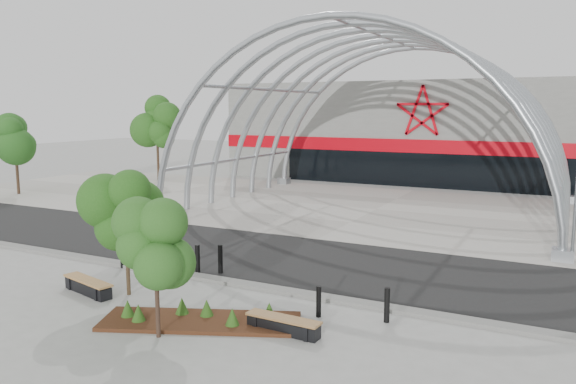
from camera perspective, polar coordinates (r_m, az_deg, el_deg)
The scene contains 19 objects.
ground at distance 19.66m, azimuth -5.35°, elevation -9.08°, with size 140.00×140.00×0.00m, color gray.
road at distance 22.57m, azimuth -0.58°, elevation -6.69°, with size 140.00×7.00×0.02m, color black.
forecourt at distance 33.42m, azimuth 8.96°, elevation -1.76°, with size 60.00×17.00×0.04m, color #A19B92.
kerb at distance 19.44m, azimuth -5.75°, elevation -9.10°, with size 60.00×0.50×0.12m, color slate.
arena_building at distance 50.32m, azimuth 15.45°, elevation 6.02°, with size 34.00×15.24×8.00m.
vault_canopy at distance 33.42m, azimuth 8.96°, elevation -1.77°, with size 20.80×15.80×20.36m.
planting_bed at distance 16.22m, azimuth -9.11°, elevation -12.52°, with size 5.73×3.67×0.58m.
signal_pole at distance 23.85m, azimuth 27.20°, elevation -1.01°, with size 0.24×0.64×4.54m.
street_tree_0 at distance 18.33m, azimuth -16.21°, elevation -1.53°, with size 1.73×1.73×3.95m.
street_tree_1 at distance 14.78m, azimuth -13.33°, elevation -5.41°, with size 1.43×1.43×3.39m.
bench_0 at distance 19.46m, azimuth -19.65°, elevation -9.03°, with size 2.29×1.02×0.47m.
bench_1 at distance 15.32m, azimuth -0.49°, elevation -13.39°, with size 2.13×0.56×0.44m.
bollard_0 at distance 22.00m, azimuth -16.50°, elevation -6.23°, with size 0.15×0.15×0.93m, color black.
bollard_1 at distance 20.57m, azimuth -9.17°, elevation -6.78°, with size 0.17×0.17×1.08m, color black.
bollard_2 at distance 20.52m, azimuth -6.89°, elevation -6.80°, with size 0.17×0.17×1.06m, color black.
bollard_3 at distance 16.36m, azimuth 3.13°, elevation -11.04°, with size 0.15×0.15×0.92m, color black.
bollard_4 at distance 16.17m, azimuth 10.02°, elevation -11.26°, with size 0.16×0.16×0.99m, color black.
bg_tree_0 at distance 46.77m, azimuth -13.18°, elevation 6.73°, with size 3.00×3.00×6.45m.
bg_tree_2 at distance 42.78m, azimuth -26.00°, elevation 4.90°, with size 2.55×2.55×5.38m.
Camera 1 is at (10.06, -15.81, 5.94)m, focal length 35.00 mm.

